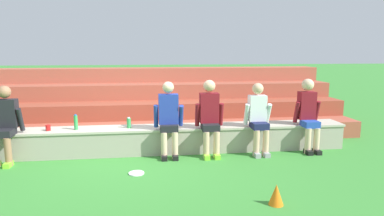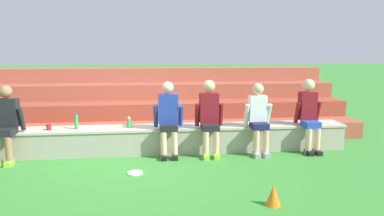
{
  "view_description": "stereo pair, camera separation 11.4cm",
  "coord_description": "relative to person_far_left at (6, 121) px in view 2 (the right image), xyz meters",
  "views": [
    {
      "loc": [
        0.21,
        -5.94,
        1.91
      ],
      "look_at": [
        1.01,
        0.26,
        0.84
      ],
      "focal_mm": 31.47,
      "sensor_mm": 36.0,
      "label": 1
    },
    {
      "loc": [
        0.32,
        -5.96,
        1.91
      ],
      "look_at": [
        1.01,
        0.26,
        0.84
      ],
      "focal_mm": 31.47,
      "sensor_mm": 36.0,
      "label": 2
    }
  ],
  "objects": [
    {
      "name": "brick_bleachers",
      "position": [
        2.23,
        2.52,
        -0.16
      ],
      "size": [
        9.68,
        2.85,
        1.45
      ],
      "color": "#A64F3A",
      "rests_on": "ground"
    },
    {
      "name": "person_far_left",
      "position": [
        0.0,
        0.0,
        0.0
      ],
      "size": [
        0.54,
        0.57,
        1.32
      ],
      "color": "#996B4C",
      "rests_on": "ground"
    },
    {
      "name": "water_bottle_near_right",
      "position": [
        1.12,
        0.22,
        -0.08
      ],
      "size": [
        0.07,
        0.07,
        0.28
      ],
      "color": "green",
      "rests_on": "stone_seating_wall"
    },
    {
      "name": "water_bottle_mid_right",
      "position": [
        2.06,
        0.23,
        -0.12
      ],
      "size": [
        0.08,
        0.08,
        0.2
      ],
      "color": "green",
      "rests_on": "stone_seating_wall"
    },
    {
      "name": "plastic_cup_right_end",
      "position": [
        0.64,
        0.2,
        -0.16
      ],
      "size": [
        0.09,
        0.09,
        0.1
      ],
      "primitive_type": "cylinder",
      "color": "red",
      "rests_on": "stone_seating_wall"
    },
    {
      "name": "sports_cone",
      "position": [
        3.99,
        -2.17,
        -0.57
      ],
      "size": [
        0.19,
        0.19,
        0.27
      ],
      "primitive_type": "cone",
      "color": "orange",
      "rests_on": "ground"
    },
    {
      "name": "ground_plane",
      "position": [
        2.23,
        -0.01,
        -0.71
      ],
      "size": [
        80.0,
        80.0,
        0.0
      ],
      "primitive_type": "plane",
      "color": "#388433"
    },
    {
      "name": "person_right_of_center",
      "position": [
        4.45,
        -0.03,
        -0.01
      ],
      "size": [
        0.5,
        0.54,
        1.31
      ],
      "color": "#DBAD89",
      "rests_on": "ground"
    },
    {
      "name": "frisbee",
      "position": [
        2.22,
        -0.86,
        -0.7
      ],
      "size": [
        0.25,
        0.25,
        0.02
      ],
      "primitive_type": "cylinder",
      "color": "white",
      "rests_on": "ground"
    },
    {
      "name": "stone_seating_wall",
      "position": [
        2.23,
        0.26,
        -0.45
      ],
      "size": [
        7.96,
        0.57,
        0.49
      ],
      "color": "#A8A08E",
      "rests_on": "ground"
    },
    {
      "name": "person_center",
      "position": [
        3.53,
        -0.04,
        0.03
      ],
      "size": [
        0.52,
        0.52,
        1.38
      ],
      "color": "#DBAD89",
      "rests_on": "ground"
    },
    {
      "name": "person_far_right",
      "position": [
        5.45,
        0.01,
        0.03
      ],
      "size": [
        0.49,
        0.57,
        1.38
      ],
      "color": "beige",
      "rests_on": "ground"
    },
    {
      "name": "person_left_of_center",
      "position": [
        2.79,
        -0.03,
        0.02
      ],
      "size": [
        0.53,
        0.46,
        1.36
      ],
      "color": "beige",
      "rests_on": "ground"
    }
  ]
}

